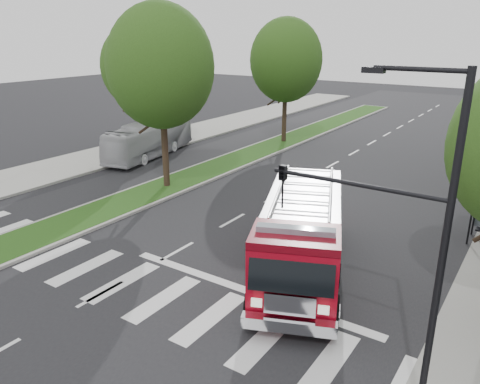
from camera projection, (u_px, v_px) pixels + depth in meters
The scene contains 9 objects.
ground at pixel (177, 251), 19.27m from camera, with size 140.00×140.00×0.00m, color black.
sidewalk_left at pixel (118, 153), 34.73m from camera, with size 5.00×80.00×0.15m, color gray.
median at pixel (271, 146), 36.54m from camera, with size 3.00×50.00×0.15m.
tree_median_near at pixel (161, 67), 24.93m from camera, with size 5.80×5.80×10.16m.
tree_median_far at pixel (286, 60), 36.03m from camera, with size 5.60×5.60×9.72m.
tree_left_mid at pixel (137, 67), 34.06m from camera, with size 5.20×5.20×9.16m.
streetlight_right_near at pixel (402, 226), 9.94m from camera, with size 4.08×0.22×8.00m.
fire_engine at pixel (302, 235), 17.19m from camera, with size 5.96×9.44×3.16m.
city_bus at pixel (150, 139), 33.72m from camera, with size 2.10×8.98×2.50m, color #B5B5BA.
Camera 1 is at (11.85, -13.03, 8.58)m, focal length 35.00 mm.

